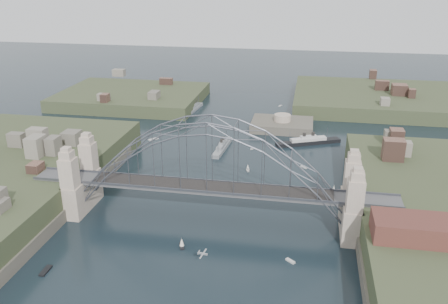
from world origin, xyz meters
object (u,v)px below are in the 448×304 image
at_px(wharf_shed, 428,230).
at_px(ocean_liner, 308,142).
at_px(naval_cruiser_near, 222,147).
at_px(bridge, 210,171).
at_px(naval_cruiser_far, 195,108).
at_px(fort_island, 282,130).

relative_size(wharf_shed, ocean_liner, 0.93).
bearing_deg(wharf_shed, naval_cruiser_near, 129.77).
bearing_deg(naval_cruiser_near, wharf_shed, -50.23).
xyz_separation_m(bridge, ocean_liner, (21.66, 55.54, -11.48)).
xyz_separation_m(wharf_shed, naval_cruiser_far, (-69.20, 102.82, -9.23)).
relative_size(fort_island, ocean_liner, 1.02).
xyz_separation_m(bridge, naval_cruiser_far, (-25.20, 88.82, -11.55)).
relative_size(naval_cruiser_near, naval_cruiser_far, 1.20).
bearing_deg(bridge, naval_cruiser_far, 105.84).
distance_m(fort_island, wharf_shed, 90.48).
relative_size(bridge, wharf_shed, 4.20).
xyz_separation_m(bridge, wharf_shed, (44.00, -14.00, -2.32)).
height_order(bridge, fort_island, bridge).
xyz_separation_m(fort_island, wharf_shed, (32.00, -84.00, 10.34)).
bearing_deg(bridge, ocean_liner, 68.69).
bearing_deg(naval_cruiser_far, bridge, -74.16).
xyz_separation_m(fort_island, ocean_liner, (9.66, -14.46, 1.19)).
distance_m(wharf_shed, ocean_liner, 73.61).
xyz_separation_m(naval_cruiser_far, ocean_liner, (46.86, -33.28, 0.07)).
relative_size(fort_island, naval_cruiser_near, 1.24).
height_order(fort_island, naval_cruiser_far, fort_island).
bearing_deg(ocean_liner, fort_island, 123.75).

